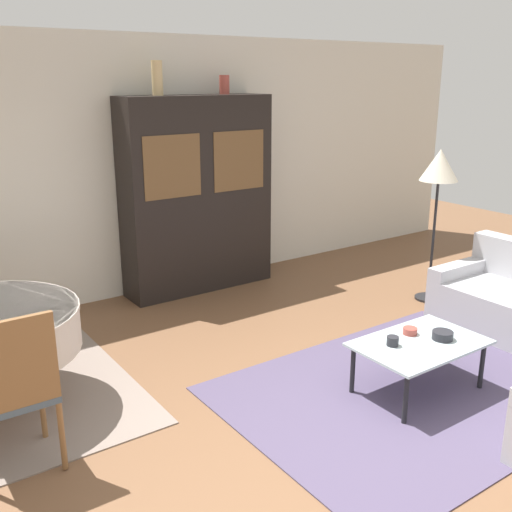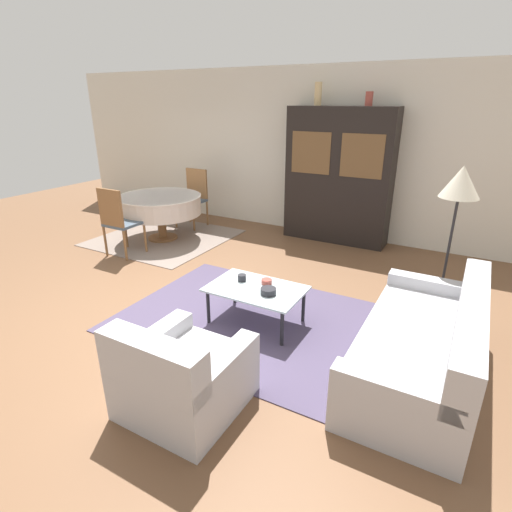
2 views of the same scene
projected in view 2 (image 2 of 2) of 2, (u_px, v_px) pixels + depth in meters
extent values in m
plane|color=brown|center=(160.00, 316.00, 4.32)|extent=(14.00, 14.00, 0.00)
cube|color=beige|center=(299.00, 152.00, 6.77)|extent=(10.00, 0.06, 2.70)
cube|color=#4C425B|center=(252.00, 320.00, 4.23)|extent=(2.70, 2.01, 0.01)
cube|color=gray|center=(165.00, 238.00, 6.74)|extent=(2.02, 2.01, 0.01)
cube|color=#B2B2B7|center=(416.00, 353.00, 3.34)|extent=(0.87, 1.93, 0.41)
cube|color=#B2B2B7|center=(470.00, 324.00, 3.04)|extent=(0.20, 1.93, 0.37)
cube|color=#B2B2B7|center=(399.00, 391.00, 2.52)|extent=(0.87, 0.16, 0.12)
cube|color=#B2B2B7|center=(434.00, 285.00, 3.96)|extent=(0.87, 0.16, 0.12)
cube|color=#B2B2B7|center=(186.00, 382.00, 3.00)|extent=(0.80, 0.83, 0.40)
cube|color=#B2B2B7|center=(152.00, 364.00, 2.61)|extent=(0.80, 0.20, 0.35)
cube|color=#B2B2B7|center=(151.00, 341.00, 3.05)|extent=(0.16, 0.83, 0.12)
cube|color=#B2B2B7|center=(221.00, 367.00, 2.76)|extent=(0.16, 0.83, 0.12)
cylinder|color=black|center=(208.00, 307.00, 4.11)|extent=(0.04, 0.04, 0.37)
cylinder|color=black|center=(282.00, 328.00, 3.72)|extent=(0.04, 0.04, 0.37)
cylinder|color=black|center=(235.00, 288.00, 4.52)|extent=(0.04, 0.04, 0.37)
cylinder|color=black|center=(303.00, 305.00, 4.14)|extent=(0.04, 0.04, 0.37)
cube|color=silver|center=(256.00, 289.00, 4.05)|extent=(0.96, 0.63, 0.02)
cube|color=black|center=(338.00, 177.00, 6.30)|extent=(1.66, 0.44, 2.09)
cube|color=brown|center=(311.00, 153.00, 6.16)|extent=(0.63, 0.01, 0.63)
cube|color=brown|center=(362.00, 156.00, 5.80)|extent=(0.63, 0.01, 0.63)
cylinder|color=brown|center=(163.00, 237.00, 6.69)|extent=(0.48, 0.48, 0.03)
cylinder|color=brown|center=(162.00, 226.00, 6.62)|extent=(0.14, 0.14, 0.42)
cylinder|color=beige|center=(160.00, 205.00, 6.48)|extent=(1.32, 1.32, 0.30)
cylinder|color=beige|center=(159.00, 197.00, 6.43)|extent=(1.33, 1.33, 0.03)
cylinder|color=brown|center=(126.00, 234.00, 6.22)|extent=(0.04, 0.04, 0.45)
cylinder|color=brown|center=(145.00, 238.00, 6.03)|extent=(0.04, 0.04, 0.45)
cylinder|color=brown|center=(105.00, 241.00, 5.89)|extent=(0.04, 0.04, 0.45)
cylinder|color=brown|center=(125.00, 246.00, 5.71)|extent=(0.04, 0.04, 0.45)
cube|color=#475666|center=(124.00, 224.00, 5.87)|extent=(0.44, 0.44, 0.04)
cube|color=brown|center=(110.00, 208.00, 5.61)|extent=(0.44, 0.04, 0.53)
cylinder|color=brown|center=(194.00, 218.00, 7.01)|extent=(0.04, 0.04, 0.45)
cylinder|color=brown|center=(176.00, 215.00, 7.19)|extent=(0.04, 0.04, 0.45)
cylinder|color=brown|center=(207.00, 213.00, 7.33)|extent=(0.04, 0.04, 0.45)
cylinder|color=brown|center=(190.00, 210.00, 7.52)|extent=(0.04, 0.04, 0.45)
cube|color=#475666|center=(191.00, 201.00, 7.17)|extent=(0.44, 0.44, 0.04)
cube|color=brown|center=(197.00, 183.00, 7.23)|extent=(0.44, 0.04, 0.53)
cylinder|color=black|center=(437.00, 308.00, 4.45)|extent=(0.28, 0.28, 0.02)
cylinder|color=black|center=(448.00, 254.00, 4.21)|extent=(0.03, 0.03, 1.27)
cone|color=beige|center=(461.00, 182.00, 3.93)|extent=(0.38, 0.38, 0.32)
cylinder|color=#232328|center=(242.00, 278.00, 4.19)|extent=(0.09, 0.09, 0.07)
cylinder|color=#232328|center=(268.00, 291.00, 3.90)|extent=(0.15, 0.15, 0.06)
cylinder|color=#9E4238|center=(267.00, 282.00, 4.13)|extent=(0.11, 0.11, 0.05)
cylinder|color=tan|center=(318.00, 94.00, 6.04)|extent=(0.11, 0.11, 0.33)
cylinder|color=#9E4238|center=(369.00, 99.00, 5.71)|extent=(0.11, 0.11, 0.20)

